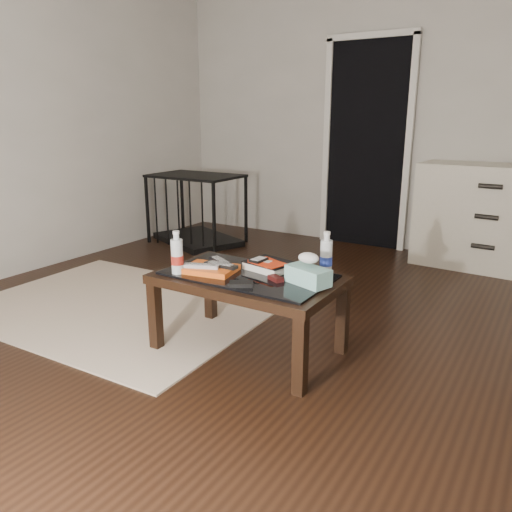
{
  "coord_description": "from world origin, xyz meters",
  "views": [
    {
      "loc": [
        1.33,
        -2.41,
        1.3
      ],
      "look_at": [
        -0.06,
        -0.16,
        0.55
      ],
      "focal_mm": 35.0,
      "sensor_mm": 36.0,
      "label": 1
    }
  ],
  "objects_px": {
    "tissue_box": "(308,276)",
    "water_bottle_right": "(326,253)",
    "water_bottle_left": "(177,252)",
    "textbook": "(269,265)",
    "dresser": "(490,218)",
    "coffee_table": "(248,285)",
    "pet_crate": "(197,221)"
  },
  "relations": [
    {
      "from": "textbook",
      "to": "pet_crate",
      "type": "bearing_deg",
      "value": 148.73
    },
    {
      "from": "coffee_table",
      "to": "water_bottle_left",
      "type": "height_order",
      "value": "water_bottle_left"
    },
    {
      "from": "coffee_table",
      "to": "dresser",
      "type": "xyz_separation_m",
      "value": [
        0.9,
        2.45,
        0.05
      ]
    },
    {
      "from": "dresser",
      "to": "water_bottle_left",
      "type": "bearing_deg",
      "value": -112.11
    },
    {
      "from": "textbook",
      "to": "water_bottle_left",
      "type": "height_order",
      "value": "water_bottle_left"
    },
    {
      "from": "textbook",
      "to": "dresser",
      "type": "bearing_deg",
      "value": 81.16
    },
    {
      "from": "textbook",
      "to": "tissue_box",
      "type": "distance_m",
      "value": 0.32
    },
    {
      "from": "pet_crate",
      "to": "water_bottle_left",
      "type": "height_order",
      "value": "pet_crate"
    },
    {
      "from": "dresser",
      "to": "coffee_table",
      "type": "bearing_deg",
      "value": -107.3
    },
    {
      "from": "dresser",
      "to": "water_bottle_right",
      "type": "xyz_separation_m",
      "value": [
        -0.54,
        -2.23,
        0.13
      ]
    },
    {
      "from": "textbook",
      "to": "water_bottle_left",
      "type": "xyz_separation_m",
      "value": [
        -0.39,
        -0.32,
        0.1
      ]
    },
    {
      "from": "water_bottle_right",
      "to": "water_bottle_left",
      "type": "bearing_deg",
      "value": -149.38
    },
    {
      "from": "pet_crate",
      "to": "textbook",
      "type": "height_order",
      "value": "pet_crate"
    },
    {
      "from": "coffee_table",
      "to": "water_bottle_left",
      "type": "xyz_separation_m",
      "value": [
        -0.33,
        -0.2,
        0.18
      ]
    },
    {
      "from": "pet_crate",
      "to": "coffee_table",
      "type": "bearing_deg",
      "value": -23.34
    },
    {
      "from": "coffee_table",
      "to": "water_bottle_left",
      "type": "relative_size",
      "value": 4.2
    },
    {
      "from": "coffee_table",
      "to": "dresser",
      "type": "bearing_deg",
      "value": 69.73
    },
    {
      "from": "water_bottle_left",
      "to": "pet_crate",
      "type": "bearing_deg",
      "value": 126.08
    },
    {
      "from": "textbook",
      "to": "coffee_table",
      "type": "bearing_deg",
      "value": -104.48
    },
    {
      "from": "tissue_box",
      "to": "water_bottle_right",
      "type": "bearing_deg",
      "value": 105.86
    },
    {
      "from": "pet_crate",
      "to": "tissue_box",
      "type": "xyz_separation_m",
      "value": [
        2.18,
        -1.83,
        0.28
      ]
    },
    {
      "from": "dresser",
      "to": "tissue_box",
      "type": "bearing_deg",
      "value": -99.69
    },
    {
      "from": "dresser",
      "to": "tissue_box",
      "type": "distance_m",
      "value": 2.5
    },
    {
      "from": "coffee_table",
      "to": "pet_crate",
      "type": "relative_size",
      "value": 0.94
    },
    {
      "from": "pet_crate",
      "to": "dresser",
      "type": "bearing_deg",
      "value": 34.54
    },
    {
      "from": "coffee_table",
      "to": "textbook",
      "type": "relative_size",
      "value": 4.0
    },
    {
      "from": "pet_crate",
      "to": "tissue_box",
      "type": "height_order",
      "value": "pet_crate"
    },
    {
      "from": "pet_crate",
      "to": "water_bottle_right",
      "type": "relative_size",
      "value": 4.45
    },
    {
      "from": "coffee_table",
      "to": "water_bottle_left",
      "type": "bearing_deg",
      "value": -149.61
    },
    {
      "from": "textbook",
      "to": "tissue_box",
      "type": "xyz_separation_m",
      "value": [
        0.3,
        -0.11,
        0.02
      ]
    },
    {
      "from": "tissue_box",
      "to": "coffee_table",
      "type": "bearing_deg",
      "value": -159.69
    },
    {
      "from": "water_bottle_right",
      "to": "tissue_box",
      "type": "bearing_deg",
      "value": -92.13
    }
  ]
}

